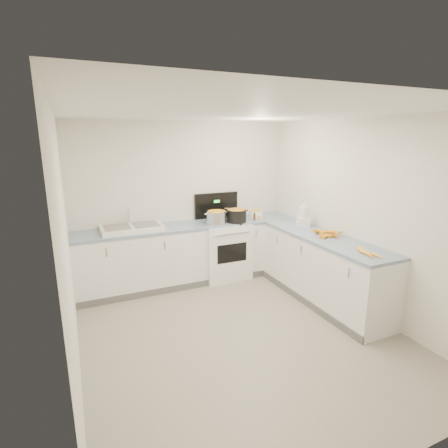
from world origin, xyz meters
name	(u,v)px	position (x,y,z in m)	size (l,w,h in m)	color
floor	(239,332)	(0.00, 0.00, 0.00)	(3.50, 4.00, 0.00)	gray
ceiling	(241,112)	(0.00, 0.00, 2.50)	(3.50, 4.00, 0.00)	silver
wall_back	(184,202)	(0.00, 2.00, 1.25)	(3.50, 2.50, 0.00)	silver
wall_front	(391,311)	(0.00, -2.00, 1.25)	(3.50, 2.50, 0.00)	silver
wall_left	(67,252)	(-1.75, 0.00, 1.25)	(4.00, 2.50, 0.00)	silver
wall_right	(360,217)	(1.75, 0.00, 1.25)	(4.00, 2.50, 0.00)	silver
counter_back	(191,253)	(0.00, 1.70, 0.47)	(3.50, 0.62, 0.94)	white
counter_right	(322,269)	(1.45, 0.30, 0.47)	(0.62, 2.20, 0.94)	white
stove	(223,249)	(0.55, 1.69, 0.47)	(0.76, 0.65, 1.36)	white
sink	(132,228)	(-0.90, 1.70, 0.98)	(0.86, 0.52, 0.31)	white
steel_pot	(217,218)	(0.38, 1.55, 1.03)	(0.31, 0.31, 0.22)	silver
black_pot	(236,216)	(0.72, 1.54, 1.03)	(0.31, 0.31, 0.22)	black
wooden_spoon	(237,209)	(0.72, 1.54, 1.15)	(0.02, 0.02, 0.39)	#AD7A47
mixing_bowl	(256,214)	(1.18, 1.74, 1.00)	(0.24, 0.24, 0.11)	white
extract_bottle	(254,217)	(1.04, 1.53, 0.99)	(0.04, 0.04, 0.10)	#593319
spice_jar	(259,218)	(1.08, 1.45, 0.98)	(0.05, 0.05, 0.09)	#E5B266
food_processor	(303,217)	(1.52, 0.88, 1.08)	(0.22, 0.24, 0.33)	white
carrot_pile	(326,233)	(1.48, 0.31, 0.98)	(0.40, 0.44, 0.09)	#FEA31F
peeled_carrots	(368,253)	(1.40, -0.51, 0.96)	(0.17, 0.43, 0.04)	#FFA826
peelings	(113,227)	(-1.17, 1.69, 1.02)	(0.14, 0.22, 0.01)	tan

